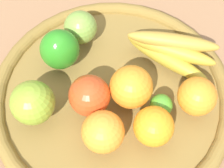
{
  "coord_description": "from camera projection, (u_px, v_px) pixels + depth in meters",
  "views": [
    {
      "loc": [
        -0.15,
        0.29,
        0.6
      ],
      "look_at": [
        0.0,
        0.0,
        0.06
      ],
      "focal_mm": 54.85,
      "sensor_mm": 36.0,
      "label": 1
    }
  ],
  "objects": [
    {
      "name": "ground_plane",
      "position": [
        112.0,
        100.0,
        0.68
      ],
      "size": [
        2.4,
        2.4,
        0.0
      ],
      "primitive_type": "plane",
      "color": "#976B48",
      "rests_on": "ground"
    },
    {
      "name": "basket",
      "position": [
        112.0,
        95.0,
        0.66
      ],
      "size": [
        0.47,
        0.47,
        0.04
      ],
      "color": "olive",
      "rests_on": "ground_plane"
    },
    {
      "name": "bell_pepper",
      "position": [
        60.0,
        50.0,
        0.64
      ],
      "size": [
        0.1,
        0.1,
        0.09
      ],
      "primitive_type": "ellipsoid",
      "rotation": [
        0.0,
        0.0,
        3.85
      ],
      "color": "#2A851D",
      "rests_on": "basket"
    },
    {
      "name": "lime_0",
      "position": [
        162.0,
        104.0,
        0.6
      ],
      "size": [
        0.06,
        0.06,
        0.04
      ],
      "primitive_type": "sphere",
      "rotation": [
        0.0,
        0.0,
        5.22
      ],
      "color": "#4B9B29",
      "rests_on": "basket"
    },
    {
      "name": "banana_bunch",
      "position": [
        170.0,
        50.0,
        0.65
      ],
      "size": [
        0.18,
        0.09,
        0.06
      ],
      "color": "#B2982B",
      "rests_on": "basket"
    },
    {
      "name": "apple_2",
      "position": [
        33.0,
        103.0,
        0.59
      ],
      "size": [
        0.11,
        0.11,
        0.08
      ],
      "primitive_type": "sphere",
      "rotation": [
        0.0,
        0.0,
        3.64
      ],
      "color": "#85A42E",
      "rests_on": "basket"
    },
    {
      "name": "orange_3",
      "position": [
        103.0,
        132.0,
        0.56
      ],
      "size": [
        0.1,
        0.1,
        0.07
      ],
      "primitive_type": "sphere",
      "rotation": [
        0.0,
        0.0,
        5.52
      ],
      "color": "orange",
      "rests_on": "basket"
    },
    {
      "name": "apple_1",
      "position": [
        89.0,
        96.0,
        0.59
      ],
      "size": [
        0.08,
        0.08,
        0.07
      ],
      "primitive_type": "sphere",
      "rotation": [
        0.0,
        0.0,
        3.21
      ],
      "color": "#C6441C",
      "rests_on": "basket"
    },
    {
      "name": "orange_1",
      "position": [
        154.0,
        126.0,
        0.57
      ],
      "size": [
        0.09,
        0.09,
        0.07
      ],
      "primitive_type": "sphere",
      "rotation": [
        0.0,
        0.0,
        3.52
      ],
      "color": "orange",
      "rests_on": "basket"
    },
    {
      "name": "orange_0",
      "position": [
        197.0,
        96.0,
        0.6
      ],
      "size": [
        0.09,
        0.09,
        0.07
      ],
      "primitive_type": "sphere",
      "rotation": [
        0.0,
        0.0,
        4.98
      ],
      "color": "orange",
      "rests_on": "basket"
    },
    {
      "name": "apple_0",
      "position": [
        80.0,
        27.0,
        0.68
      ],
      "size": [
        0.09,
        0.09,
        0.07
      ],
      "primitive_type": "sphere",
      "rotation": [
        0.0,
        0.0,
        3.66
      ],
      "color": "#7AA140",
      "rests_on": "basket"
    },
    {
      "name": "orange_2",
      "position": [
        131.0,
        88.0,
        0.6
      ],
      "size": [
        0.09,
        0.09,
        0.08
      ],
      "primitive_type": "sphere",
      "rotation": [
        0.0,
        0.0,
        1.76
      ],
      "color": "orange",
      "rests_on": "basket"
    }
  ]
}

